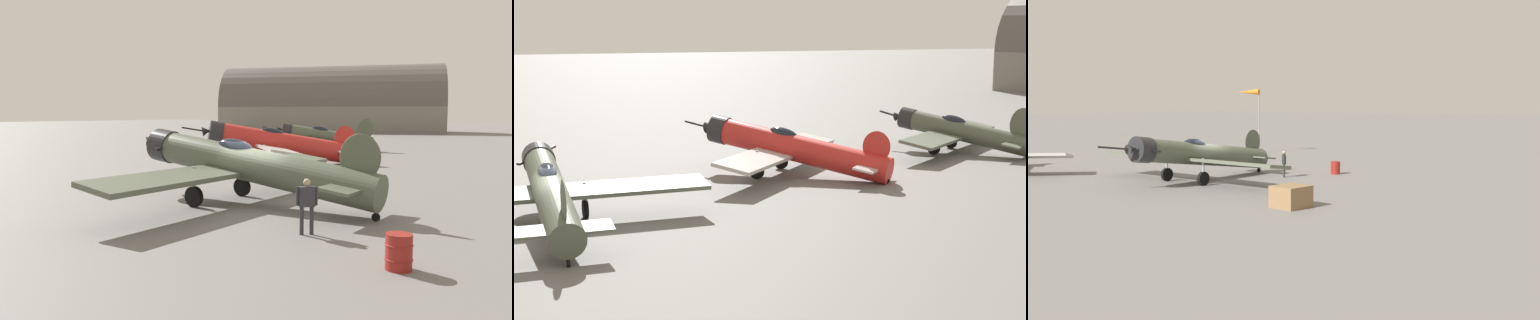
% 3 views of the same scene
% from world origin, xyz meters
% --- Properties ---
extents(ground_plane, '(400.00, 400.00, 0.00)m').
position_xyz_m(ground_plane, '(0.00, 0.00, 0.00)').
color(ground_plane, slate).
extents(airplane_foreground, '(12.24, 13.46, 3.02)m').
position_xyz_m(airplane_foreground, '(0.55, -0.00, 1.58)').
color(airplane_foreground, '#4C5442').
rests_on(airplane_foreground, ground_plane).
extents(ground_crew_mechanic, '(0.53, 0.47, 1.69)m').
position_xyz_m(ground_crew_mechanic, '(-3.89, 2.96, 1.02)').
color(ground_crew_mechanic, '#2D2D33').
rests_on(ground_crew_mechanic, ground_plane).
extents(equipment_crate, '(1.64, 1.55, 1.00)m').
position_xyz_m(equipment_crate, '(4.37, 9.70, 0.50)').
color(equipment_crate, olive).
rests_on(equipment_crate, ground_plane).
extents(fuel_drum, '(0.65, 0.65, 0.85)m').
position_xyz_m(fuel_drum, '(-7.25, 4.68, 0.42)').
color(fuel_drum, maroon).
rests_on(fuel_drum, ground_plane).
extents(windsock_mast, '(1.18, 2.26, 5.98)m').
position_xyz_m(windsock_mast, '(-16.89, -11.20, 5.48)').
color(windsock_mast, gray).
rests_on(windsock_mast, ground_plane).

